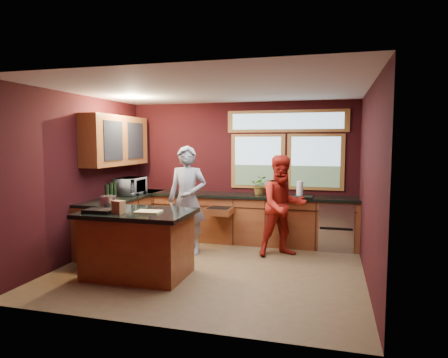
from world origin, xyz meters
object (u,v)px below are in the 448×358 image
at_px(cutting_board, 148,212).
at_px(person_red, 283,206).
at_px(island, 138,243).
at_px(stock_pot, 108,202).
at_px(person_grey, 187,200).

bearing_deg(cutting_board, person_red, 44.04).
height_order(island, stock_pot, stock_pot).
distance_m(cutting_board, stock_pot, 0.78).
relative_size(island, person_red, 0.91).
xyz_separation_m(island, stock_pot, (-0.55, 0.15, 0.56)).
relative_size(island, cutting_board, 4.43).
height_order(cutting_board, stock_pot, stock_pot).
relative_size(person_red, stock_pot, 7.12).
bearing_deg(person_red, stock_pot, -178.63).
relative_size(cutting_board, stock_pot, 1.46).
xyz_separation_m(island, person_grey, (0.28, 1.30, 0.45)).
distance_m(person_grey, stock_pot, 1.42).
bearing_deg(island, person_grey, 78.01).
xyz_separation_m(person_grey, stock_pot, (-0.83, -1.15, 0.10)).
bearing_deg(stock_pot, cutting_board, -14.93).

